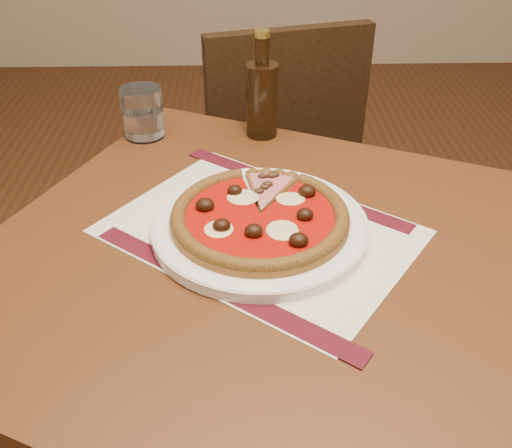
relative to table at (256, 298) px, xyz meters
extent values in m
cube|color=brown|center=(0.00, 0.00, 0.08)|extent=(1.06, 1.06, 0.04)
cylinder|color=brown|center=(-0.17, 0.46, -0.29)|extent=(0.05, 0.05, 0.71)
cylinder|color=brown|center=(0.46, 0.17, -0.29)|extent=(0.05, 0.05, 0.71)
cube|color=black|center=(0.05, 0.84, -0.22)|extent=(0.51, 0.51, 0.04)
cylinder|color=black|center=(0.18, 1.06, -0.44)|extent=(0.04, 0.04, 0.41)
cylinder|color=black|center=(-0.17, 0.97, -0.44)|extent=(0.04, 0.04, 0.41)
cylinder|color=black|center=(0.27, 0.72, -0.44)|extent=(0.04, 0.04, 0.41)
cylinder|color=black|center=(-0.08, 0.62, -0.44)|extent=(0.04, 0.04, 0.41)
cube|color=black|center=(0.10, 0.66, 0.02)|extent=(0.41, 0.15, 0.44)
cube|color=silver|center=(0.01, 0.04, 0.10)|extent=(0.56, 0.53, 0.00)
cylinder|color=white|center=(0.01, 0.04, 0.11)|extent=(0.34, 0.34, 0.02)
cylinder|color=#9B6A25|center=(0.01, 0.04, 0.13)|extent=(0.28, 0.28, 0.01)
torus|color=#925C1F|center=(0.01, 0.04, 0.13)|extent=(0.28, 0.28, 0.02)
cylinder|color=#AE1108|center=(0.01, 0.04, 0.13)|extent=(0.23, 0.23, 0.00)
ellipsoid|color=#FDEFAB|center=(-0.02, 0.09, 0.14)|extent=(0.05, 0.04, 0.01)
ellipsoid|color=#FDEFAB|center=(-0.06, 0.00, 0.14)|extent=(0.05, 0.04, 0.01)
ellipsoid|color=#FDEFAB|center=(0.04, 0.00, 0.14)|extent=(0.05, 0.04, 0.01)
ellipsoid|color=#FDEFAB|center=(0.07, 0.09, 0.14)|extent=(0.05, 0.04, 0.01)
ellipsoid|color=black|center=(-0.03, 0.09, 0.15)|extent=(0.03, 0.02, 0.02)
ellipsoid|color=black|center=(-0.08, 0.06, 0.15)|extent=(0.03, 0.02, 0.02)
ellipsoid|color=black|center=(-0.04, 0.01, 0.15)|extent=(0.03, 0.02, 0.02)
ellipsoid|color=black|center=(-0.01, -0.05, 0.15)|extent=(0.03, 0.02, 0.02)
ellipsoid|color=black|center=(0.04, -0.01, 0.15)|extent=(0.03, 0.02, 0.02)
ellipsoid|color=black|center=(0.09, 0.02, 0.15)|extent=(0.03, 0.02, 0.02)
ellipsoid|color=black|center=(0.06, 0.08, 0.15)|extent=(0.03, 0.02, 0.02)
ellipsoid|color=#3D2616|center=(0.03, 0.10, 0.14)|extent=(0.02, 0.01, 0.01)
ellipsoid|color=#3D2616|center=(0.04, 0.14, 0.14)|extent=(0.02, 0.01, 0.01)
ellipsoid|color=#3D2616|center=(0.02, 0.10, 0.14)|extent=(0.02, 0.01, 0.01)
ellipsoid|color=#3D2616|center=(0.02, 0.14, 0.14)|extent=(0.02, 0.01, 0.01)
ellipsoid|color=#3D2616|center=(0.01, 0.10, 0.14)|extent=(0.02, 0.01, 0.01)
ellipsoid|color=#3D2616|center=(0.01, 0.14, 0.14)|extent=(0.02, 0.01, 0.01)
cylinder|color=white|center=(-0.22, 0.39, 0.15)|extent=(0.10, 0.10, 0.10)
cylinder|color=#311E0C|center=(0.02, 0.39, 0.18)|extent=(0.06, 0.06, 0.15)
cylinder|color=#311E0C|center=(0.02, 0.39, 0.27)|extent=(0.03, 0.03, 0.06)
cylinder|color=olive|center=(0.02, 0.39, 0.31)|extent=(0.03, 0.03, 0.01)
camera|label=1|loc=(-0.02, -0.68, 0.62)|focal=40.00mm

